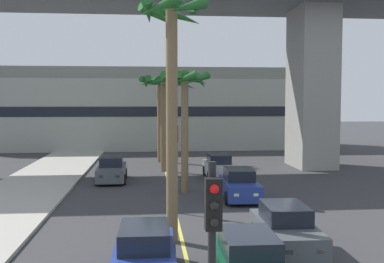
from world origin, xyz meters
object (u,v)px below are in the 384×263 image
object	(u,v)px
traffic_light_median_far	(175,154)
palm_tree_mid_median	(184,95)
car_queue_fourth	(239,185)
car_queue_fifth	(112,170)
car_queue_sixth	(145,257)
palm_tree_near_median	(160,93)
car_queue_second	(286,230)
palm_tree_farthest_median	(172,58)
car_queue_front	(219,167)
palm_tree_far_median	(163,94)
traffic_light_median_near	(212,263)

from	to	relation	value
traffic_light_median_far	palm_tree_mid_median	world-z (taller)	palm_tree_mid_median
car_queue_fourth	car_queue_fifth	world-z (taller)	same
car_queue_sixth	palm_tree_near_median	distance (m)	25.99
car_queue_second	palm_tree_mid_median	xyz separation A→B (m)	(-2.65, 10.32, 4.66)
car_queue_fourth	palm_tree_farthest_median	distance (m)	9.89
car_queue_fifth	car_queue_front	bearing A→B (deg)	5.24
car_queue_sixth	palm_tree_far_median	bearing A→B (deg)	86.65
palm_tree_mid_median	palm_tree_near_median	bearing A→B (deg)	94.72
palm_tree_mid_median	traffic_light_median_near	bearing A→B (deg)	-93.14
palm_tree_far_median	car_queue_fifth	bearing A→B (deg)	-132.08
car_queue_fifth	palm_tree_near_median	size ratio (longest dim) A/B	0.58
car_queue_sixth	car_queue_front	bearing A→B (deg)	74.56
traffic_light_median_near	traffic_light_median_far	distance (m)	13.99
car_queue_second	car_queue_fourth	xyz separation A→B (m)	(0.04, 8.31, 0.00)
car_queue_sixth	traffic_light_median_near	bearing A→B (deg)	-80.20
car_queue_fourth	car_queue_sixth	size ratio (longest dim) A/B	1.01
car_queue_sixth	palm_tree_mid_median	bearing A→B (deg)	80.56
traffic_light_median_near	traffic_light_median_far	size ratio (longest dim) A/B	1.00
palm_tree_farthest_median	traffic_light_median_far	bearing A→B (deg)	85.15
palm_tree_mid_median	traffic_light_median_far	bearing A→B (deg)	-99.23
car_queue_second	car_queue_sixth	xyz separation A→B (m)	(-4.75, -2.29, 0.00)
car_queue_second	traffic_light_median_far	distance (m)	6.81
car_queue_fourth	palm_tree_mid_median	world-z (taller)	palm_tree_mid_median
car_queue_fourth	palm_tree_farthest_median	xyz separation A→B (m)	(-3.83, -6.97, 5.88)
car_queue_front	palm_tree_far_median	world-z (taller)	palm_tree_far_median
car_queue_sixth	palm_tree_near_median	size ratio (longest dim) A/B	0.58
car_queue_sixth	palm_tree_farthest_median	distance (m)	6.97
car_queue_fourth	palm_tree_far_median	world-z (taller)	palm_tree_far_median
traffic_light_median_near	palm_tree_mid_median	world-z (taller)	palm_tree_mid_median
traffic_light_median_near	palm_tree_farthest_median	bearing A→B (deg)	90.60
car_queue_fourth	palm_tree_far_median	distance (m)	11.41
car_queue_fifth	traffic_light_median_far	xyz separation A→B (m)	(3.54, -8.69, 1.99)
car_queue_second	palm_tree_mid_median	distance (m)	11.63
traffic_light_median_near	traffic_light_median_far	world-z (taller)	same
palm_tree_farthest_median	car_queue_fourth	bearing A→B (deg)	61.20
car_queue_fifth	traffic_light_median_far	world-z (taller)	traffic_light_median_far
car_queue_front	traffic_light_median_far	distance (m)	10.13
car_queue_fourth	car_queue_sixth	distance (m)	11.64
car_queue_fifth	palm_tree_farthest_median	bearing A→B (deg)	-76.11
palm_tree_far_median	palm_tree_farthest_median	distance (m)	16.69
traffic_light_median_far	palm_tree_farthest_median	distance (m)	5.72
car_queue_sixth	car_queue_second	bearing A→B (deg)	25.74
car_queue_fourth	palm_tree_mid_median	bearing A→B (deg)	143.37
traffic_light_median_far	palm_tree_far_median	world-z (taller)	palm_tree_far_median
car_queue_second	traffic_light_median_near	distance (m)	9.44
car_queue_second	palm_tree_farthest_median	xyz separation A→B (m)	(-3.79, 1.34, 5.88)
car_queue_front	traffic_light_median_far	world-z (taller)	traffic_light_median_far
car_queue_fourth	traffic_light_median_near	bearing A→B (deg)	-102.54
car_queue_sixth	traffic_light_median_far	world-z (taller)	traffic_light_median_far
car_queue_second	car_queue_fourth	bearing A→B (deg)	89.70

